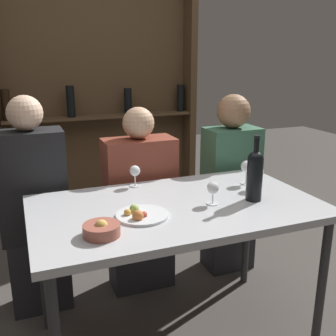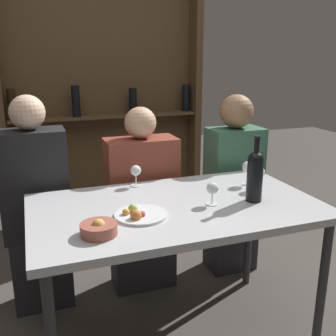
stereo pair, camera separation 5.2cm
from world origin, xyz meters
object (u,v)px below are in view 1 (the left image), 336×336
at_px(wine_glass_0, 258,173).
at_px(wine_glass_2, 135,172).
at_px(wine_glass_1, 213,189).
at_px(seated_person_left, 35,213).
at_px(wine_bottle, 255,173).
at_px(snack_bowl, 102,230).
at_px(seated_person_center, 140,207).
at_px(seated_person_right, 230,188).
at_px(wine_glass_3, 247,167).
at_px(food_plate_0, 141,214).

height_order(wine_glass_0, wine_glass_2, wine_glass_0).
distance_m(wine_glass_0, wine_glass_1, 0.35).
xyz_separation_m(wine_glass_0, seated_person_left, (-1.13, 0.51, -0.26)).
distance_m(wine_bottle, wine_glass_2, 0.64).
height_order(wine_glass_0, snack_bowl, wine_glass_0).
distance_m(wine_glass_2, seated_person_center, 0.39).
xyz_separation_m(snack_bowl, seated_person_left, (-0.22, 0.77, -0.20)).
bearing_deg(snack_bowl, wine_bottle, 8.83).
height_order(wine_glass_2, seated_person_right, seated_person_right).
xyz_separation_m(wine_bottle, wine_glass_3, (0.10, 0.23, -0.04)).
distance_m(food_plate_0, seated_person_center, 0.72).
bearing_deg(wine_glass_1, wine_bottle, -6.61).
bearing_deg(seated_person_right, wine_glass_2, -162.56).
distance_m(wine_glass_1, seated_person_left, 1.04).
bearing_deg(wine_glass_3, seated_person_center, 139.81).
height_order(seated_person_center, seated_person_right, seated_person_right).
distance_m(food_plate_0, seated_person_left, 0.80).
height_order(wine_glass_2, wine_glass_3, wine_glass_3).
bearing_deg(wine_glass_3, seated_person_left, 159.56).
height_order(wine_glass_1, seated_person_left, seated_person_left).
bearing_deg(wine_glass_3, wine_glass_0, -83.55).
distance_m(food_plate_0, snack_bowl, 0.24).
xyz_separation_m(wine_bottle, wine_glass_2, (-0.48, 0.42, -0.06)).
height_order(food_plate_0, seated_person_center, seated_person_center).
relative_size(wine_glass_2, seated_person_right, 0.10).
height_order(wine_bottle, seated_person_left, seated_person_left).
bearing_deg(seated_person_center, food_plate_0, -106.99).
xyz_separation_m(seated_person_left, seated_person_right, (1.26, 0.00, -0.01)).
xyz_separation_m(wine_glass_0, snack_bowl, (-0.90, -0.26, -0.06)).
xyz_separation_m(wine_glass_2, wine_glass_3, (0.59, -0.18, 0.01)).
relative_size(food_plate_0, seated_person_left, 0.19).
relative_size(wine_glass_1, food_plate_0, 0.47).
relative_size(wine_glass_0, wine_glass_2, 1.08).
xyz_separation_m(wine_glass_1, wine_glass_2, (-0.27, 0.39, 0.01)).
height_order(wine_bottle, wine_glass_3, wine_bottle).
xyz_separation_m(snack_bowl, seated_person_center, (0.40, 0.77, -0.25)).
bearing_deg(wine_glass_3, seated_person_right, 70.34).
bearing_deg(food_plate_0, wine_glass_3, 18.57).
bearing_deg(seated_person_left, snack_bowl, -73.75).
xyz_separation_m(food_plate_0, snack_bowl, (-0.20, -0.12, 0.01)).
distance_m(wine_glass_3, seated_person_center, 0.72).
distance_m(snack_bowl, seated_person_left, 0.83).
relative_size(wine_bottle, wine_glass_2, 2.77).
distance_m(wine_glass_0, seated_person_right, 0.59).
distance_m(wine_glass_2, food_plate_0, 0.43).
relative_size(wine_glass_0, food_plate_0, 0.53).
xyz_separation_m(wine_glass_2, snack_bowl, (-0.30, -0.54, -0.06)).
relative_size(wine_glass_1, seated_person_right, 0.09).
xyz_separation_m(seated_person_left, seated_person_center, (0.62, 0.00, -0.05)).
bearing_deg(wine_glass_0, wine_glass_1, -160.47).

